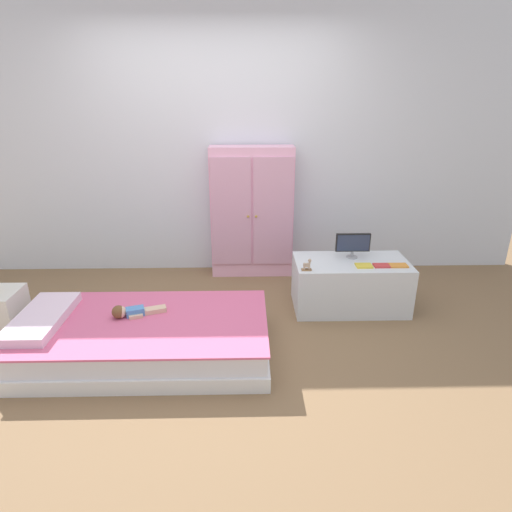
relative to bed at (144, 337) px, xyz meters
name	(u,v)px	position (x,y,z in m)	size (l,w,h in m)	color
ground_plane	(210,345)	(0.47, 0.10, -0.14)	(10.00, 10.00, 0.02)	brown
back_wall	(217,142)	(0.47, 1.68, 1.22)	(6.40, 0.05, 2.70)	silver
bed	(144,337)	(0.00, 0.00, 0.00)	(1.83, 0.98, 0.27)	white
pillow	(42,318)	(-0.71, 0.00, 0.17)	(0.32, 0.70, 0.07)	silver
doll	(129,312)	(-0.11, 0.07, 0.18)	(0.38, 0.19, 0.10)	#4C84C6
nightstand	(0,314)	(-1.18, 0.28, 0.06)	(0.34, 0.34, 0.38)	silver
wardrobe	(252,213)	(0.82, 1.50, 0.53)	(0.83, 0.29, 1.33)	#EFADCC
tv_stand	(350,284)	(1.68, 0.70, 0.09)	(0.99, 0.52, 0.44)	silver
tv_monitor	(353,244)	(1.70, 0.79, 0.44)	(0.30, 0.10, 0.22)	#99999E
rocking_horse_toy	(307,265)	(1.27, 0.51, 0.35)	(0.08, 0.04, 0.10)	#8E6642
book_yellow	(364,266)	(1.76, 0.58, 0.31)	(0.14, 0.10, 0.01)	gold
book_red	(381,266)	(1.91, 0.58, 0.31)	(0.13, 0.09, 0.01)	#CC3838
book_orange	(398,265)	(2.05, 0.58, 0.31)	(0.15, 0.09, 0.01)	orange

